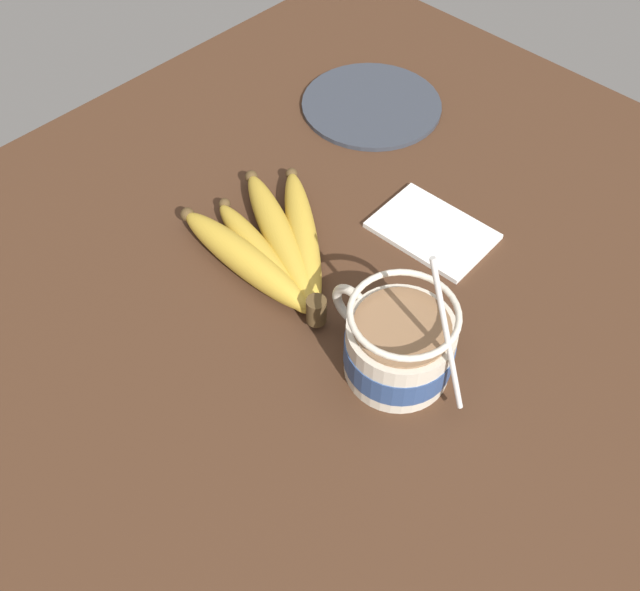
% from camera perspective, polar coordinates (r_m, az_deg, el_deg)
% --- Properties ---
extents(table, '(1.08, 1.08, 0.03)m').
position_cam_1_polar(table, '(0.70, 4.71, -5.49)').
color(table, '#422819').
rests_on(table, ground).
extents(coffee_mug, '(0.16, 0.10, 0.17)m').
position_cam_1_polar(coffee_mug, '(0.65, 6.24, -4.06)').
color(coffee_mug, beige).
rests_on(coffee_mug, table).
extents(banana_bunch, '(0.22, 0.16, 0.04)m').
position_cam_1_polar(banana_bunch, '(0.76, -3.80, 3.95)').
color(banana_bunch, '#4C381E').
rests_on(banana_bunch, table).
extents(napkin, '(0.13, 0.09, 0.01)m').
position_cam_1_polar(napkin, '(0.80, 8.98, 5.14)').
color(napkin, white).
rests_on(napkin, table).
extents(small_plate, '(0.18, 0.18, 0.01)m').
position_cam_1_polar(small_plate, '(0.96, 4.14, 14.98)').
color(small_plate, '#333842').
rests_on(small_plate, table).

